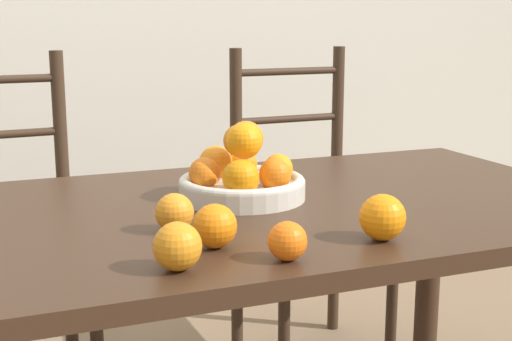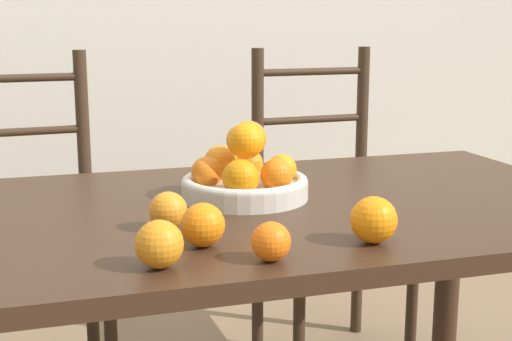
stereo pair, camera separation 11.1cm
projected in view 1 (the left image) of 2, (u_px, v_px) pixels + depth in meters
name	position (u px, v px, depth m)	size (l,w,h in m)	color
dining_table	(234.00, 253.00, 1.48)	(1.63, 0.84, 0.73)	#382316
fruit_bowl	(242.00, 175.00, 1.51)	(0.27, 0.27, 0.17)	beige
orange_loose_0	(287.00, 241.00, 1.13)	(0.06, 0.06, 0.06)	orange
orange_loose_1	(177.00, 246.00, 1.08)	(0.08, 0.08, 0.08)	orange
orange_loose_2	(174.00, 213.00, 1.28)	(0.07, 0.07, 0.07)	orange
orange_loose_3	(382.00, 217.00, 1.23)	(0.08, 0.08, 0.08)	orange
orange_loose_4	(215.00, 226.00, 1.19)	(0.08, 0.08, 0.08)	orange
chair_left	(7.00, 250.00, 1.99)	(0.45, 0.43, 1.02)	#382619
chair_right	(306.00, 217.00, 2.32)	(0.44, 0.42, 1.02)	#382619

